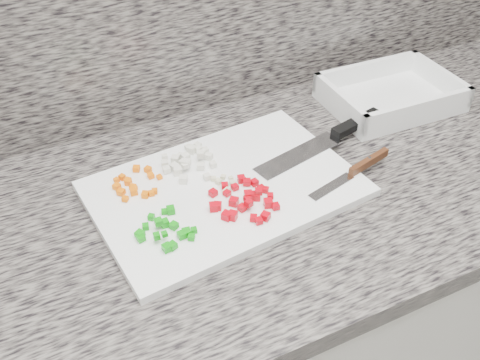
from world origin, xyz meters
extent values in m
cube|color=white|center=(0.00, 1.44, 0.43)|extent=(3.92, 0.62, 0.86)
cube|color=#68625B|center=(0.00, 1.44, 0.88)|extent=(3.96, 0.64, 0.04)
cube|color=white|center=(-0.03, 1.45, 0.91)|extent=(0.49, 0.35, 0.02)
cube|color=orange|center=(-0.15, 1.49, 0.92)|extent=(0.01, 0.01, 0.01)
cube|color=orange|center=(-0.19, 1.55, 0.92)|extent=(0.01, 0.01, 0.01)
cube|color=orange|center=(-0.14, 1.53, 0.92)|extent=(0.01, 0.01, 0.01)
cube|color=orange|center=(-0.16, 1.56, 0.92)|extent=(0.02, 0.02, 0.01)
cube|color=orange|center=(-0.18, 1.53, 0.92)|extent=(0.02, 0.02, 0.01)
cube|color=orange|center=(-0.14, 1.55, 0.92)|extent=(0.02, 0.02, 0.01)
cube|color=orange|center=(-0.20, 1.49, 0.92)|extent=(0.01, 0.01, 0.01)
cube|color=orange|center=(-0.15, 1.49, 0.92)|extent=(0.01, 0.01, 0.01)
cube|color=orange|center=(-0.18, 1.54, 0.92)|extent=(0.01, 0.01, 0.01)
cube|color=orange|center=(-0.17, 1.51, 0.92)|extent=(0.01, 0.01, 0.01)
cube|color=orange|center=(-0.20, 1.53, 0.92)|extent=(0.02, 0.02, 0.01)
cube|color=orange|center=(-0.18, 1.52, 0.92)|extent=(0.01, 0.01, 0.01)
cube|color=orange|center=(-0.20, 1.55, 0.92)|extent=(0.01, 0.01, 0.01)
cube|color=orange|center=(-0.20, 1.51, 0.92)|extent=(0.02, 0.02, 0.01)
cube|color=orange|center=(-0.18, 1.50, 0.92)|extent=(0.01, 0.01, 0.01)
cube|color=orange|center=(-0.16, 1.49, 0.92)|extent=(0.02, 0.02, 0.01)
cube|color=orange|center=(-0.18, 1.53, 0.92)|extent=(0.01, 0.01, 0.01)
cube|color=orange|center=(-0.12, 1.52, 0.92)|extent=(0.01, 0.01, 0.01)
cube|color=silver|center=(-0.06, 1.56, 0.92)|extent=(0.02, 0.02, 0.01)
cube|color=silver|center=(-0.08, 1.52, 0.93)|extent=(0.01, 0.01, 0.01)
cube|color=silver|center=(-0.05, 1.52, 0.92)|extent=(0.02, 0.02, 0.01)
cube|color=silver|center=(-0.09, 1.54, 0.92)|extent=(0.02, 0.02, 0.01)
cube|color=silver|center=(-0.07, 1.57, 0.92)|extent=(0.01, 0.01, 0.01)
cube|color=silver|center=(-0.02, 1.56, 0.92)|extent=(0.01, 0.01, 0.01)
cube|color=silver|center=(-0.05, 1.58, 0.92)|extent=(0.01, 0.01, 0.01)
cube|color=silver|center=(-0.09, 1.52, 0.92)|extent=(0.02, 0.02, 0.01)
cube|color=silver|center=(-0.03, 1.57, 0.92)|extent=(0.01, 0.01, 0.01)
cube|color=silver|center=(-0.03, 1.58, 0.92)|extent=(0.02, 0.02, 0.01)
cube|color=silver|center=(-0.07, 1.53, 0.93)|extent=(0.02, 0.02, 0.01)
cube|color=silver|center=(-0.02, 1.51, 0.92)|extent=(0.01, 0.01, 0.01)
cube|color=silver|center=(-0.07, 1.54, 0.92)|extent=(0.02, 0.02, 0.01)
cube|color=silver|center=(-0.05, 1.48, 0.92)|extent=(0.01, 0.01, 0.01)
cube|color=silver|center=(-0.03, 1.58, 0.92)|extent=(0.01, 0.01, 0.01)
cube|color=silver|center=(-0.04, 1.54, 0.93)|extent=(0.02, 0.02, 0.01)
cube|color=silver|center=(-0.04, 1.57, 0.92)|extent=(0.02, 0.02, 0.01)
cube|color=silver|center=(-0.10, 1.57, 0.92)|extent=(0.01, 0.01, 0.01)
cube|color=silver|center=(-0.10, 1.55, 0.92)|extent=(0.01, 0.01, 0.01)
cube|color=silver|center=(-0.11, 1.54, 0.92)|extent=(0.01, 0.01, 0.01)
cube|color=silver|center=(-0.02, 1.56, 0.92)|extent=(0.01, 0.01, 0.01)
cube|color=silver|center=(-0.02, 1.54, 0.92)|extent=(0.02, 0.02, 0.01)
cube|color=silver|center=(-0.08, 1.56, 0.92)|extent=(0.02, 0.02, 0.01)
cube|color=silver|center=(-0.09, 1.49, 0.92)|extent=(0.02, 0.02, 0.01)
cube|color=#0D920D|center=(-0.14, 1.37, 0.92)|extent=(0.01, 0.01, 0.01)
cube|color=#0D920D|center=(-0.18, 1.37, 0.93)|extent=(0.01, 0.01, 0.01)
cube|color=#0D920D|center=(-0.20, 1.39, 0.92)|extent=(0.01, 0.01, 0.01)
cube|color=#0D920D|center=(-0.20, 1.40, 0.92)|extent=(0.02, 0.02, 0.01)
cube|color=#0D920D|center=(-0.13, 1.37, 0.92)|extent=(0.02, 0.02, 0.01)
cube|color=#0D920D|center=(-0.16, 1.35, 0.92)|extent=(0.02, 0.02, 0.01)
cube|color=#0D920D|center=(-0.12, 1.37, 0.92)|extent=(0.01, 0.01, 0.01)
cube|color=#0D920D|center=(-0.16, 1.40, 0.92)|extent=(0.01, 0.01, 0.01)
cube|color=#0D920D|center=(-0.14, 1.43, 0.92)|extent=(0.02, 0.02, 0.01)
cube|color=#0D920D|center=(-0.17, 1.40, 0.93)|extent=(0.01, 0.01, 0.01)
cube|color=#0D920D|center=(-0.15, 1.43, 0.92)|extent=(0.01, 0.01, 0.01)
cube|color=#0D920D|center=(-0.19, 1.41, 0.92)|extent=(0.01, 0.01, 0.01)
cube|color=#0D920D|center=(-0.17, 1.35, 0.92)|extent=(0.02, 0.02, 0.01)
cube|color=#0D920D|center=(-0.15, 1.39, 0.92)|extent=(0.02, 0.02, 0.01)
cube|color=#0D920D|center=(-0.17, 1.43, 0.92)|extent=(0.01, 0.01, 0.01)
cube|color=#0D920D|center=(-0.13, 1.36, 0.92)|extent=(0.01, 0.01, 0.01)
cube|color=#0D920D|center=(-0.17, 1.37, 0.93)|extent=(0.01, 0.01, 0.01)
cube|color=#BC0210|center=(0.01, 1.40, 0.93)|extent=(0.02, 0.02, 0.01)
cube|color=#BC0210|center=(-0.03, 1.43, 0.92)|extent=(0.01, 0.01, 0.01)
cube|color=#BC0210|center=(-0.03, 1.45, 0.92)|extent=(0.01, 0.01, 0.01)
cube|color=#BC0210|center=(-0.02, 1.35, 0.92)|extent=(0.02, 0.02, 0.01)
cube|color=#BC0210|center=(-0.01, 1.44, 0.92)|extent=(0.01, 0.01, 0.01)
cube|color=#BC0210|center=(0.01, 1.45, 0.92)|extent=(0.02, 0.02, 0.01)
cube|color=#BC0210|center=(0.02, 1.43, 0.92)|extent=(0.01, 0.01, 0.01)
cube|color=#BC0210|center=(0.01, 1.40, 0.92)|extent=(0.02, 0.02, 0.01)
cube|color=#BC0210|center=(-0.05, 1.37, 0.92)|extent=(0.02, 0.02, 0.01)
cube|color=#BC0210|center=(-0.06, 1.40, 0.92)|extent=(0.02, 0.02, 0.01)
cube|color=#BC0210|center=(-0.06, 1.44, 0.92)|extent=(0.02, 0.02, 0.01)
cube|color=#BC0210|center=(-0.01, 1.40, 0.93)|extent=(0.02, 0.02, 0.01)
cube|color=#BC0210|center=(0.03, 1.41, 0.92)|extent=(0.01, 0.01, 0.01)
cube|color=#BC0210|center=(-0.06, 1.38, 0.92)|extent=(0.02, 0.02, 0.01)
cube|color=#BC0210|center=(0.03, 1.39, 0.92)|extent=(0.01, 0.01, 0.01)
cube|color=#BC0210|center=(-0.03, 1.40, 0.92)|extent=(0.02, 0.02, 0.01)
cube|color=#BC0210|center=(0.00, 1.40, 0.92)|extent=(0.02, 0.02, 0.01)
cube|color=#BC0210|center=(-0.02, 1.38, 0.93)|extent=(0.01, 0.01, 0.01)
cube|color=#BC0210|center=(-0.02, 1.34, 0.92)|extent=(0.01, 0.01, 0.01)
cube|color=#BC0210|center=(-0.07, 1.40, 0.92)|extent=(0.02, 0.02, 0.01)
cube|color=#BC0210|center=(0.01, 1.45, 0.92)|extent=(0.01, 0.01, 0.01)
cube|color=#BC0210|center=(0.02, 1.37, 0.92)|extent=(0.02, 0.02, 0.01)
cube|color=#BC0210|center=(0.03, 1.41, 0.92)|extent=(0.02, 0.02, 0.01)
cube|color=#BC0210|center=(0.01, 1.44, 0.92)|extent=(0.02, 0.02, 0.01)
cube|color=#BC0210|center=(0.00, 1.35, 0.92)|extent=(0.02, 0.02, 0.01)
cube|color=#BC0210|center=(-0.01, 1.39, 0.93)|extent=(0.01, 0.01, 0.01)
cube|color=#BC0210|center=(-0.03, 1.38, 0.92)|extent=(0.02, 0.02, 0.01)
cube|color=#BC0210|center=(0.03, 1.36, 0.92)|extent=(0.01, 0.01, 0.01)
cube|color=beige|center=(-0.02, 1.47, 0.92)|extent=(0.01, 0.01, 0.01)
cube|color=beige|center=(-0.03, 1.47, 0.92)|extent=(0.01, 0.01, 0.01)
cube|color=beige|center=(-0.02, 1.45, 0.92)|extent=(0.01, 0.01, 0.01)
cube|color=beige|center=(-0.01, 1.44, 0.92)|extent=(0.01, 0.01, 0.01)
cube|color=beige|center=(-0.03, 1.43, 0.92)|extent=(0.01, 0.01, 0.01)
cube|color=beige|center=(-0.01, 1.46, 0.92)|extent=(0.01, 0.01, 0.01)
cube|color=beige|center=(-0.01, 1.45, 0.92)|extent=(0.01, 0.01, 0.01)
cube|color=beige|center=(-0.03, 1.45, 0.92)|extent=(0.01, 0.01, 0.01)
cube|color=beige|center=(-0.03, 1.46, 0.92)|extent=(0.01, 0.01, 0.01)
cube|color=beige|center=(-0.04, 1.48, 0.92)|extent=(0.01, 0.01, 0.01)
cube|color=beige|center=(-0.03, 1.44, 0.92)|extent=(0.01, 0.01, 0.01)
cube|color=silver|center=(0.14, 1.47, 0.92)|extent=(0.20, 0.09, 0.00)
cube|color=black|center=(0.30, 1.51, 0.92)|extent=(0.13, 0.05, 0.02)
cylinder|color=silver|center=(0.30, 1.51, 0.93)|extent=(0.01, 0.01, 0.00)
cube|color=silver|center=(0.14, 1.37, 0.92)|extent=(0.10, 0.04, 0.00)
cube|color=#4B2312|center=(0.24, 1.39, 0.92)|extent=(0.10, 0.04, 0.02)
cylinder|color=silver|center=(0.24, 1.39, 0.93)|extent=(0.01, 0.01, 0.00)
cube|color=white|center=(0.43, 1.57, 0.91)|extent=(0.29, 0.21, 0.01)
cube|color=white|center=(0.43, 1.67, 0.94)|extent=(0.28, 0.02, 0.04)
cube|color=white|center=(0.43, 1.48, 0.94)|extent=(0.28, 0.02, 0.04)
cube|color=white|center=(0.56, 1.57, 0.94)|extent=(0.02, 0.20, 0.04)
cube|color=white|center=(0.30, 1.58, 0.94)|extent=(0.02, 0.20, 0.04)
camera|label=1|loc=(-0.32, 0.79, 1.53)|focal=40.00mm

